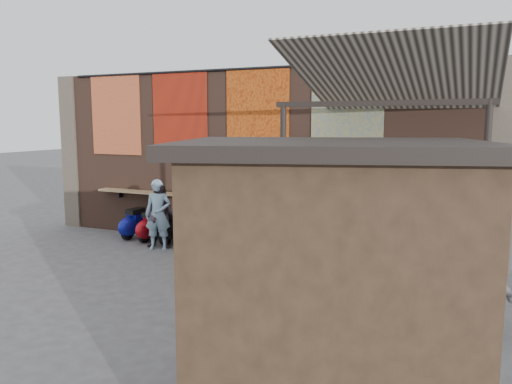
% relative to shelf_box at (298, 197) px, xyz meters
% --- Properties ---
extents(ground, '(70.00, 70.00, 0.00)m').
position_rel_shelf_box_xyz_m(ground, '(-1.33, -2.30, -1.24)').
color(ground, '#474749').
rests_on(ground, ground).
extents(brick_wall, '(10.00, 0.40, 4.00)m').
position_rel_shelf_box_xyz_m(brick_wall, '(-1.33, 0.40, 0.76)').
color(brick_wall, brown).
rests_on(brick_wall, ground).
extents(pier_left, '(0.50, 0.50, 4.00)m').
position_rel_shelf_box_xyz_m(pier_left, '(-6.53, 0.40, 0.76)').
color(pier_left, '#4C4238').
rests_on(pier_left, ground).
extents(pier_right, '(0.50, 0.50, 4.00)m').
position_rel_shelf_box_xyz_m(pier_right, '(3.87, 0.40, 0.76)').
color(pier_right, '#4C4238').
rests_on(pier_right, ground).
extents(eating_counter, '(8.00, 0.32, 0.05)m').
position_rel_shelf_box_xyz_m(eating_counter, '(-1.33, 0.03, -0.14)').
color(eating_counter, '#9E7A51').
rests_on(eating_counter, brick_wall).
extents(shelf_box, '(0.63, 0.30, 0.23)m').
position_rel_shelf_box_xyz_m(shelf_box, '(0.00, 0.00, 0.00)').
color(shelf_box, white).
rests_on(shelf_box, eating_counter).
extents(tapestry_redgold, '(1.50, 0.02, 2.00)m').
position_rel_shelf_box_xyz_m(tapestry_redgold, '(-4.93, 0.18, 1.76)').
color(tapestry_redgold, maroon).
rests_on(tapestry_redgold, brick_wall).
extents(tapestry_sun, '(1.50, 0.02, 2.00)m').
position_rel_shelf_box_xyz_m(tapestry_sun, '(-3.03, 0.18, 1.76)').
color(tapestry_sun, red).
rests_on(tapestry_sun, brick_wall).
extents(tapestry_orange, '(1.50, 0.02, 2.00)m').
position_rel_shelf_box_xyz_m(tapestry_orange, '(-1.03, 0.18, 1.76)').
color(tapestry_orange, '#B85217').
rests_on(tapestry_orange, brick_wall).
extents(tapestry_multi, '(1.50, 0.02, 2.00)m').
position_rel_shelf_box_xyz_m(tapestry_multi, '(0.97, 0.18, 1.76)').
color(tapestry_multi, '#26538D').
rests_on(tapestry_multi, brick_wall).
extents(hang_rail, '(9.50, 0.06, 0.06)m').
position_rel_shelf_box_xyz_m(hang_rail, '(-1.33, 0.17, 2.74)').
color(hang_rail, black).
rests_on(hang_rail, brick_wall).
extents(scooter_stool_0, '(0.34, 0.75, 0.71)m').
position_rel_shelf_box_xyz_m(scooter_stool_0, '(-4.14, -0.27, -0.88)').
color(scooter_stool_0, navy).
rests_on(scooter_stool_0, ground).
extents(scooter_stool_1, '(0.33, 0.73, 0.70)m').
position_rel_shelf_box_xyz_m(scooter_stool_1, '(-3.59, -0.34, -0.89)').
color(scooter_stool_1, maroon).
rests_on(scooter_stool_1, ground).
extents(scooter_stool_2, '(0.35, 0.77, 0.74)m').
position_rel_shelf_box_xyz_m(scooter_stool_2, '(-3.00, -0.32, -0.87)').
color(scooter_stool_2, black).
rests_on(scooter_stool_2, ground).
extents(scooter_stool_3, '(0.38, 0.85, 0.81)m').
position_rel_shelf_box_xyz_m(scooter_stool_3, '(-2.40, -0.27, -0.83)').
color(scooter_stool_3, black).
rests_on(scooter_stool_3, ground).
extents(scooter_stool_4, '(0.35, 0.78, 0.74)m').
position_rel_shelf_box_xyz_m(scooter_stool_4, '(-1.87, -0.31, -0.87)').
color(scooter_stool_4, maroon).
rests_on(scooter_stool_4, ground).
extents(scooter_stool_5, '(0.32, 0.71, 0.68)m').
position_rel_shelf_box_xyz_m(scooter_stool_5, '(-1.24, -0.25, -0.90)').
color(scooter_stool_5, '#0C5518').
rests_on(scooter_stool_5, ground).
extents(scooter_stool_6, '(0.33, 0.73, 0.69)m').
position_rel_shelf_box_xyz_m(scooter_stool_6, '(-0.67, -0.31, -0.89)').
color(scooter_stool_6, '#19653F').
rests_on(scooter_stool_6, ground).
extents(scooter_stool_7, '(0.35, 0.79, 0.75)m').
position_rel_shelf_box_xyz_m(scooter_stool_7, '(-0.13, -0.29, -0.87)').
color(scooter_stool_7, navy).
rests_on(scooter_stool_7, ground).
extents(scooter_stool_8, '(0.38, 0.85, 0.81)m').
position_rel_shelf_box_xyz_m(scooter_stool_8, '(0.50, -0.33, -0.83)').
color(scooter_stool_8, '#0E471E').
rests_on(scooter_stool_8, ground).
extents(scooter_stool_9, '(0.34, 0.75, 0.71)m').
position_rel_shelf_box_xyz_m(scooter_stool_9, '(1.03, -0.30, -0.88)').
color(scooter_stool_9, '#9B460E').
rests_on(scooter_stool_9, ground).
extents(diner_left, '(0.67, 0.55, 1.57)m').
position_rel_shelf_box_xyz_m(diner_left, '(-2.96, -0.90, -0.45)').
color(diner_left, '#7B9AB3').
rests_on(diner_left, ground).
extents(diner_right, '(0.83, 0.72, 1.46)m').
position_rel_shelf_box_xyz_m(diner_right, '(-2.93, -0.81, -0.51)').
color(diner_right, '#31262D').
rests_on(diner_right, ground).
extents(shopper_navy, '(1.06, 0.73, 1.66)m').
position_rel_shelf_box_xyz_m(shopper_navy, '(2.58, -2.71, -0.41)').
color(shopper_navy, '#172133').
rests_on(shopper_navy, ground).
extents(shopper_grey, '(1.26, 1.21, 1.72)m').
position_rel_shelf_box_xyz_m(shopper_grey, '(3.57, -3.06, -0.38)').
color(shopper_grey, '#4D4D51').
rests_on(shopper_grey, ground).
extents(shopper_tan, '(0.85, 0.96, 1.66)m').
position_rel_shelf_box_xyz_m(shopper_tan, '(2.23, -1.26, -0.41)').
color(shopper_tan, '#936E5E').
rests_on(shopper_tan, ground).
extents(market_stall, '(2.76, 2.37, 2.54)m').
position_rel_shelf_box_xyz_m(market_stall, '(2.33, -5.75, 0.03)').
color(market_stall, black).
rests_on(market_stall, ground).
extents(stall_roof, '(3.11, 2.71, 0.12)m').
position_rel_shelf_box_xyz_m(stall_roof, '(2.33, -5.75, 1.37)').
color(stall_roof, black).
rests_on(stall_roof, market_stall).
extents(stall_sign, '(1.16, 0.39, 0.50)m').
position_rel_shelf_box_xyz_m(stall_sign, '(2.06, -4.88, 0.61)').
color(stall_sign, gold).
rests_on(stall_sign, market_stall).
extents(stall_shelf, '(1.89, 0.67, 0.06)m').
position_rel_shelf_box_xyz_m(stall_shelf, '(2.06, -4.88, -0.31)').
color(stall_shelf, '#473321').
rests_on(stall_shelf, market_stall).
extents(awning_canvas, '(3.20, 3.28, 0.97)m').
position_rel_shelf_box_xyz_m(awning_canvas, '(2.17, -1.40, 2.31)').
color(awning_canvas, beige).
rests_on(awning_canvas, brick_wall).
extents(awning_ledger, '(3.30, 0.08, 0.12)m').
position_rel_shelf_box_xyz_m(awning_ledger, '(2.17, 0.19, 2.71)').
color(awning_ledger, '#33261C').
rests_on(awning_ledger, brick_wall).
extents(awning_header, '(3.00, 0.08, 0.08)m').
position_rel_shelf_box_xyz_m(awning_header, '(2.17, -2.90, 1.84)').
color(awning_header, black).
rests_on(awning_header, awning_post_left).
extents(awning_post_left, '(0.09, 0.09, 3.10)m').
position_rel_shelf_box_xyz_m(awning_post_left, '(0.77, -2.90, 0.31)').
color(awning_post_left, black).
rests_on(awning_post_left, ground).
extents(awning_post_right, '(0.09, 0.09, 3.10)m').
position_rel_shelf_box_xyz_m(awning_post_right, '(3.57, -2.90, 0.31)').
color(awning_post_right, black).
rests_on(awning_post_right, ground).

